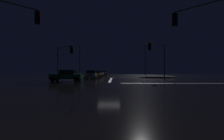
# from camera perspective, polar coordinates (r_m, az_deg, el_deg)

# --- Properties ---
(ground) EXTENTS (120.00, 120.00, 0.10)m
(ground) POSITION_cam_1_polar(r_m,az_deg,el_deg) (19.09, -1.04, -4.71)
(ground) COLOR black
(stop_line_north) EXTENTS (0.35, 14.71, 0.01)m
(stop_line_north) POSITION_cam_1_polar(r_m,az_deg,el_deg) (27.64, -0.44, -3.30)
(stop_line_north) COLOR white
(stop_line_north) RESTS_ON ground
(centre_line_ns) EXTENTS (22.00, 0.15, 0.01)m
(centre_line_ns) POSITION_cam_1_polar(r_m,az_deg,el_deg) (39.23, -0.05, -2.48)
(centre_line_ns) COLOR yellow
(centre_line_ns) RESTS_ON ground
(crosswalk_bar_east) EXTENTS (14.71, 0.40, 0.01)m
(crosswalk_bar_east) POSITION_cam_1_polar(r_m,az_deg,el_deg) (20.70, 23.79, -4.19)
(crosswalk_bar_east) COLOR white
(crosswalk_bar_east) RESTS_ON ground
(snow_bank_left_curb) EXTENTS (8.74, 1.50, 0.44)m
(snow_bank_left_curb) POSITION_cam_1_polar(r_m,az_deg,el_deg) (38.91, -14.04, -2.16)
(snow_bank_left_curb) COLOR white
(snow_bank_left_curb) RESTS_ON ground
(snow_bank_right_curb) EXTENTS (8.06, 1.50, 0.44)m
(snow_bank_right_curb) POSITION_cam_1_polar(r_m,az_deg,el_deg) (36.15, 14.88, -2.29)
(snow_bank_right_curb) COLOR white
(snow_bank_right_curb) RESTS_ON ground
(sedan_gray) EXTENTS (2.02, 4.33, 1.57)m
(sedan_gray) POSITION_cam_1_polar(r_m,az_deg,el_deg) (30.93, -7.05, -1.53)
(sedan_gray) COLOR slate
(sedan_gray) RESTS_ON ground
(sedan_orange) EXTENTS (2.02, 4.33, 1.57)m
(sedan_orange) POSITION_cam_1_polar(r_m,az_deg,el_deg) (36.97, -5.43, -1.36)
(sedan_orange) COLOR #C66014
(sedan_orange) RESTS_ON ground
(sedan_white) EXTENTS (2.02, 4.33, 1.57)m
(sedan_white) POSITION_cam_1_polar(r_m,az_deg,el_deg) (43.49, -4.40, -1.24)
(sedan_white) COLOR silver
(sedan_white) RESTS_ON ground
(sedan_red) EXTENTS (2.02, 4.33, 1.57)m
(sedan_red) POSITION_cam_1_polar(r_m,az_deg,el_deg) (49.87, -3.96, -1.15)
(sedan_red) COLOR maroon
(sedan_red) RESTS_ON ground
(sedan_blue) EXTENTS (2.02, 4.33, 1.57)m
(sedan_blue) POSITION_cam_1_polar(r_m,az_deg,el_deg) (55.87, -3.27, -1.08)
(sedan_blue) COLOR navy
(sedan_blue) RESTS_ON ground
(sedan_black) EXTENTS (2.02, 4.33, 1.57)m
(sedan_black) POSITION_cam_1_polar(r_m,az_deg,el_deg) (61.99, -2.83, -1.02)
(sedan_black) COLOR black
(sedan_black) RESTS_ON ground
(sedan_green_crossing) EXTENTS (4.33, 2.02, 1.57)m
(sedan_green_crossing) POSITION_cam_1_polar(r_m,az_deg,el_deg) (23.64, -15.20, -1.82)
(sedan_green_crossing) COLOR #14512D
(sedan_green_crossing) RESTS_ON ground
(traffic_signal_nw) EXTENTS (3.46, 3.46, 5.50)m
(traffic_signal_nw) POSITION_cam_1_polar(r_m,az_deg,el_deg) (27.91, -16.22, 4.62)
(traffic_signal_nw) COLOR #4C4C51
(traffic_signal_nw) RESTS_ON ground
(traffic_signal_se) EXTENTS (3.77, 3.77, 6.45)m
(traffic_signal_se) POSITION_cam_1_polar(r_m,az_deg,el_deg) (13.77, 31.66, 12.74)
(traffic_signal_se) COLOR #4C4C51
(traffic_signal_se) RESTS_ON ground
(traffic_signal_ne) EXTENTS (3.45, 3.45, 5.94)m
(traffic_signal_ne) POSITION_cam_1_polar(r_m,az_deg,el_deg) (27.66, 15.52, 5.27)
(traffic_signal_ne) COLOR #4C4C51
(traffic_signal_ne) RESTS_ON ground
(streetlamp_left_far) EXTENTS (0.44, 0.44, 9.33)m
(streetlamp_left_far) POSITION_cam_1_polar(r_m,az_deg,el_deg) (50.43, -10.94, 4.05)
(streetlamp_left_far) COLOR #424247
(streetlamp_left_far) RESTS_ON ground
(streetlamp_right_far) EXTENTS (0.44, 0.44, 9.70)m
(streetlamp_right_far) POSITION_cam_1_polar(r_m,az_deg,el_deg) (50.20, 11.29, 4.29)
(streetlamp_right_far) COLOR #424247
(streetlamp_right_far) RESTS_ON ground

